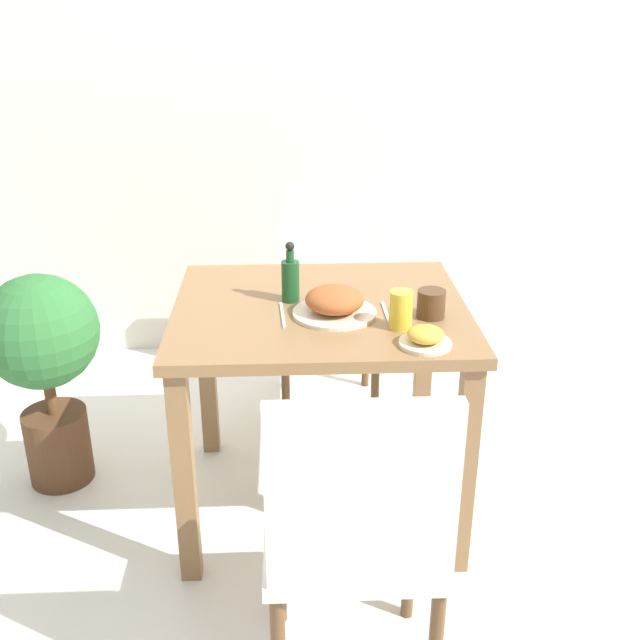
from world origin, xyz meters
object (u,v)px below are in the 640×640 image
side_plate (425,338)px  juice_glass (401,310)px  potted_plant_left (44,354)px  chair_near (355,528)px  drink_cup (431,304)px  sauce_bottle (290,278)px  chair_far (327,287)px  food_plate (335,303)px

side_plate → juice_glass: 0.14m
potted_plant_left → side_plate: bearing=-21.7°
chair_near → drink_cup: size_ratio=10.77×
chair_near → juice_glass: (0.18, 0.62, 0.28)m
chair_near → side_plate: chair_near is taller
drink_cup → sauce_bottle: (-0.42, 0.15, 0.03)m
chair_far → sauce_bottle: (-0.16, -0.70, 0.30)m
juice_glass → sauce_bottle: bearing=144.5°
chair_near → sauce_bottle: sauce_bottle is taller
sauce_bottle → juice_glass: bearing=-35.5°
drink_cup → sauce_bottle: 0.45m
side_plate → potted_plant_left: bearing=158.3°
food_plate → drink_cup: bearing=-5.5°
chair_far → juice_glass: (0.16, -0.92, 0.28)m
chair_far → food_plate: (-0.02, -0.82, 0.26)m
drink_cup → sauce_bottle: sauce_bottle is taller
sauce_bottle → potted_plant_left: bearing=170.9°
juice_glass → chair_near: bearing=-106.4°
side_plate → food_plate: bearing=136.1°
chair_far → juice_glass: size_ratio=8.01×
juice_glass → sauce_bottle: (-0.32, 0.23, 0.02)m
food_plate → side_plate: (0.24, -0.23, -0.02)m
chair_near → potted_plant_left: (-0.98, 0.98, -0.02)m
food_plate → juice_glass: bearing=-29.5°
chair_far → food_plate: bearing=-91.7°
food_plate → potted_plant_left: 1.05m
chair_near → side_plate: 0.60m
chair_far → food_plate: 0.86m
food_plate → potted_plant_left: bearing=165.3°
food_plate → chair_far: bearing=88.3°
side_plate → potted_plant_left: side_plate is taller
drink_cup → chair_near: bearing=-112.3°
food_plate → juice_glass: juice_glass is taller
side_plate → sauce_bottle: (-0.37, 0.35, 0.05)m
side_plate → sauce_bottle: sauce_bottle is taller
sauce_bottle → chair_far: bearing=77.4°
chair_far → potted_plant_left: (-1.00, -0.56, -0.02)m
chair_near → chair_far: (0.02, 1.54, 0.00)m
chair_far → side_plate: chair_far is taller
sauce_bottle → side_plate: bearing=-43.5°
sauce_bottle → potted_plant_left: 0.91m
side_plate → sauce_bottle: bearing=136.5°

